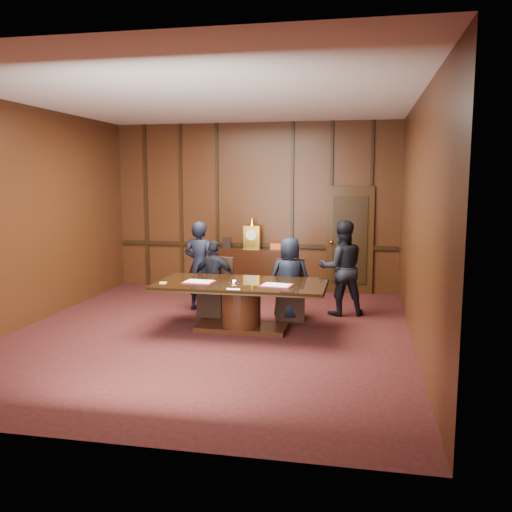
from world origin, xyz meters
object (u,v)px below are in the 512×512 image
(sideboard, at_px, (252,268))
(conference_table, at_px, (241,298))
(witness_left, at_px, (200,266))
(witness_right, at_px, (342,268))
(signatory_left, at_px, (214,279))
(signatory_right, at_px, (290,279))

(sideboard, bearing_deg, conference_table, -81.65)
(conference_table, bearing_deg, witness_left, 131.22)
(sideboard, bearing_deg, witness_right, -40.74)
(sideboard, distance_m, witness_left, 1.92)
(conference_table, bearing_deg, sideboard, 98.35)
(signatory_left, relative_size, witness_left, 0.81)
(sideboard, height_order, signatory_right, sideboard)
(signatory_left, height_order, witness_right, witness_right)
(sideboard, height_order, witness_left, witness_left)
(witness_left, bearing_deg, signatory_right, 175.47)
(signatory_right, relative_size, witness_right, 0.85)
(witness_left, distance_m, witness_right, 2.50)
(witness_left, bearing_deg, sideboard, -100.21)
(signatory_right, bearing_deg, witness_left, -14.56)
(signatory_left, distance_m, signatory_right, 1.30)
(sideboard, relative_size, witness_left, 1.00)
(signatory_right, height_order, witness_right, witness_right)
(conference_table, distance_m, signatory_left, 1.04)
(witness_left, height_order, witness_right, witness_right)
(conference_table, xyz_separation_m, witness_left, (-1.02, 1.16, 0.29))
(conference_table, height_order, signatory_right, signatory_right)
(sideboard, bearing_deg, signatory_left, -95.66)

